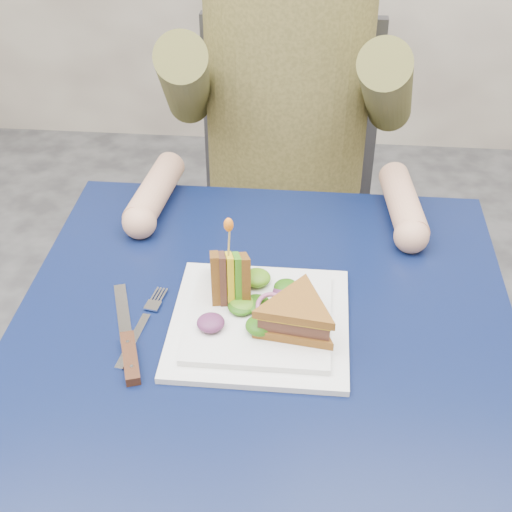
# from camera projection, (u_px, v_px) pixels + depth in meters

# --- Properties ---
(table) EXTENTS (0.75, 0.75, 0.73)m
(table) POSITION_uv_depth(u_px,v_px,m) (263.00, 358.00, 1.11)
(table) COLOR black
(table) RESTS_ON ground
(chair) EXTENTS (0.42, 0.40, 0.93)m
(chair) POSITION_uv_depth(u_px,v_px,m) (286.00, 190.00, 1.73)
(chair) COLOR #47474C
(chair) RESTS_ON ground
(diner) EXTENTS (0.54, 0.59, 0.74)m
(diner) POSITION_uv_depth(u_px,v_px,m) (288.00, 58.00, 1.42)
(diner) COLOR brown
(diner) RESTS_ON chair
(plate) EXTENTS (0.26, 0.26, 0.02)m
(plate) POSITION_uv_depth(u_px,v_px,m) (260.00, 321.00, 1.05)
(plate) COLOR white
(plate) RESTS_ON table
(sandwich_flat) EXTENTS (0.15, 0.15, 0.05)m
(sandwich_flat) POSITION_uv_depth(u_px,v_px,m) (297.00, 316.00, 1.00)
(sandwich_flat) COLOR brown
(sandwich_flat) RESTS_ON plate
(sandwich_upright) EXTENTS (0.08, 0.13, 0.13)m
(sandwich_upright) POSITION_uv_depth(u_px,v_px,m) (230.00, 276.00, 1.06)
(sandwich_upright) COLOR brown
(sandwich_upright) RESTS_ON plate
(fork) EXTENTS (0.04, 0.18, 0.01)m
(fork) POSITION_uv_depth(u_px,v_px,m) (140.00, 328.00, 1.04)
(fork) COLOR silver
(fork) RESTS_ON table
(knife) EXTENTS (0.09, 0.22, 0.02)m
(knife) POSITION_uv_depth(u_px,v_px,m) (129.00, 349.00, 1.00)
(knife) COLOR silver
(knife) RESTS_ON table
(toothpick) EXTENTS (0.01, 0.01, 0.06)m
(toothpick) POSITION_uv_depth(u_px,v_px,m) (229.00, 241.00, 1.02)
(toothpick) COLOR tan
(toothpick) RESTS_ON sandwich_upright
(toothpick_frill) EXTENTS (0.01, 0.01, 0.02)m
(toothpick_frill) POSITION_uv_depth(u_px,v_px,m) (229.00, 225.00, 1.01)
(toothpick_frill) COLOR orange
(toothpick_frill) RESTS_ON sandwich_upright
(lettuce_spill) EXTENTS (0.15, 0.13, 0.02)m
(lettuce_spill) POSITION_uv_depth(u_px,v_px,m) (264.00, 306.00, 1.04)
(lettuce_spill) COLOR #337A14
(lettuce_spill) RESTS_ON plate
(onion_ring) EXTENTS (0.04, 0.04, 0.02)m
(onion_ring) POSITION_uv_depth(u_px,v_px,m) (270.00, 306.00, 1.04)
(onion_ring) COLOR #9E4C7A
(onion_ring) RESTS_ON plate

